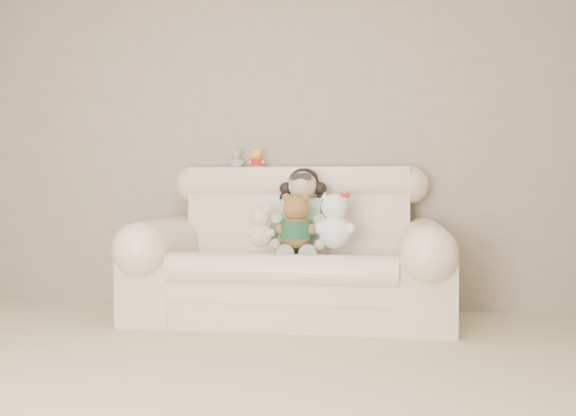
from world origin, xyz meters
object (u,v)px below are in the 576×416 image
(brown_teddy, at_px, (296,216))
(white_cat, at_px, (335,215))
(sofa, at_px, (290,243))
(seated_child, at_px, (303,211))
(cream_teddy, at_px, (261,222))

(brown_teddy, bearing_deg, white_cat, 23.75)
(sofa, bearing_deg, seated_child, 48.31)
(brown_teddy, relative_size, white_cat, 0.97)
(brown_teddy, distance_m, cream_teddy, 0.24)
(white_cat, height_order, cream_teddy, white_cat)
(sofa, xyz_separation_m, cream_teddy, (-0.17, -0.14, 0.14))
(seated_child, distance_m, white_cat, 0.32)
(white_cat, distance_m, cream_teddy, 0.48)
(white_cat, xyz_separation_m, cream_teddy, (-0.48, -0.00, -0.05))
(sofa, height_order, brown_teddy, sofa)
(sofa, relative_size, seated_child, 3.47)
(seated_child, bearing_deg, white_cat, -35.75)
(sofa, xyz_separation_m, brown_teddy, (0.06, -0.17, 0.19))
(white_cat, bearing_deg, brown_teddy, -179.62)
(sofa, bearing_deg, brown_teddy, -69.16)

